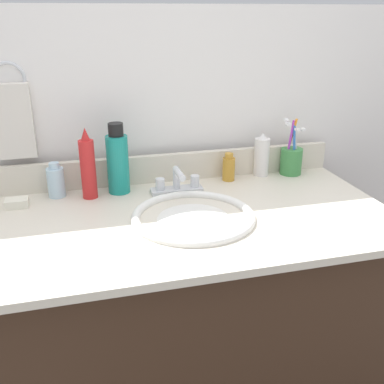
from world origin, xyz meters
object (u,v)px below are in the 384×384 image
(bottle_gel_clear, at_px, (56,181))
(soap_bar, at_px, (17,203))
(bottle_mouthwash_teal, at_px, (118,161))
(faucet, at_px, (178,184))
(cup_green, at_px, (291,160))
(hand_towel, at_px, (14,121))
(bottle_oil_amber, at_px, (229,168))
(bottle_spray_red, at_px, (88,167))
(bottle_lotion_white, at_px, (262,156))

(bottle_gel_clear, xyz_separation_m, soap_bar, (-0.11, -0.05, -0.04))
(bottle_mouthwash_teal, bearing_deg, bottle_gel_clear, 176.72)
(faucet, relative_size, cup_green, 0.83)
(hand_towel, relative_size, faucet, 1.38)
(faucet, bearing_deg, hand_towel, 163.88)
(soap_bar, bearing_deg, bottle_oil_amber, 4.94)
(hand_towel, height_order, bottle_mouthwash_teal, hand_towel)
(hand_towel, distance_m, bottle_oil_amber, 0.68)
(bottle_gel_clear, bearing_deg, bottle_mouthwash_teal, -3.28)
(faucet, bearing_deg, soap_bar, 179.03)
(bottle_gel_clear, distance_m, soap_bar, 0.13)
(bottle_mouthwash_teal, xyz_separation_m, bottle_oil_amber, (0.36, 0.01, -0.06))
(hand_towel, height_order, bottle_spray_red, hand_towel)
(hand_towel, height_order, cup_green, hand_towel)
(bottle_lotion_white, height_order, soap_bar, bottle_lotion_white)
(faucet, distance_m, bottle_mouthwash_teal, 0.20)
(cup_green, xyz_separation_m, soap_bar, (-0.88, -0.06, -0.04))
(bottle_oil_amber, bearing_deg, bottle_lotion_white, 8.59)
(bottle_gel_clear, height_order, soap_bar, bottle_gel_clear)
(bottle_spray_red, xyz_separation_m, cup_green, (0.68, 0.04, -0.05))
(bottle_spray_red, bearing_deg, bottle_lotion_white, 5.45)
(bottle_mouthwash_teal, xyz_separation_m, bottle_spray_red, (-0.09, -0.02, -0.00))
(cup_green, distance_m, soap_bar, 0.89)
(faucet, relative_size, soap_bar, 2.50)
(bottle_oil_amber, xyz_separation_m, bottle_lotion_white, (0.12, 0.02, 0.03))
(bottle_mouthwash_teal, relative_size, bottle_gel_clear, 2.03)
(bottle_lotion_white, bearing_deg, bottle_oil_amber, -171.41)
(bottle_mouthwash_teal, distance_m, cup_green, 0.59)
(hand_towel, relative_size, bottle_lotion_white, 1.50)
(bottle_gel_clear, bearing_deg, bottle_oil_amber, 0.31)
(bottle_mouthwash_teal, bearing_deg, soap_bar, -171.70)
(bottle_oil_amber, bearing_deg, hand_towel, 173.93)
(faucet, distance_m, soap_bar, 0.47)
(soap_bar, bearing_deg, bottle_lotion_white, 5.52)
(bottle_mouthwash_teal, height_order, bottle_lotion_white, bottle_mouthwash_teal)
(bottle_mouthwash_teal, relative_size, cup_green, 1.12)
(bottle_oil_amber, bearing_deg, bottle_gel_clear, -179.69)
(bottle_oil_amber, relative_size, cup_green, 0.48)
(bottle_spray_red, relative_size, soap_bar, 3.34)
(hand_towel, xyz_separation_m, bottle_mouthwash_teal, (0.29, -0.08, -0.12))
(hand_towel, bearing_deg, bottle_gel_clear, -35.17)
(bottle_oil_amber, bearing_deg, bottle_mouthwash_teal, -177.85)
(faucet, height_order, bottle_gel_clear, bottle_gel_clear)
(faucet, height_order, cup_green, cup_green)
(cup_green, bearing_deg, soap_bar, -175.94)
(hand_towel, bearing_deg, bottle_oil_amber, -6.07)
(hand_towel, xyz_separation_m, bottle_gel_clear, (0.10, -0.07, -0.17))
(bottle_gel_clear, relative_size, bottle_spray_red, 0.50)
(bottle_lotion_white, relative_size, bottle_gel_clear, 1.37)
(bottle_spray_red, distance_m, soap_bar, 0.22)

